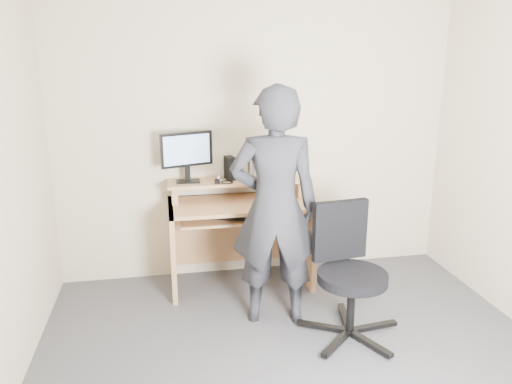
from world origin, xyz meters
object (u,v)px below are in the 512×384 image
object	(u,v)px
monitor	(187,153)
office_chair	(348,267)
desk	(239,222)
person	(274,208)

from	to	relation	value
monitor	office_chair	size ratio (longest dim) A/B	0.47
desk	person	world-z (taller)	person
desk	office_chair	size ratio (longest dim) A/B	1.29
monitor	office_chair	distance (m)	1.63
office_chair	desk	bearing A→B (deg)	115.29
desk	monitor	size ratio (longest dim) A/B	2.74
desk	person	distance (m)	0.80
desk	office_chair	world-z (taller)	office_chair
monitor	person	bearing A→B (deg)	-71.63
desk	person	size ratio (longest dim) A/B	0.68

